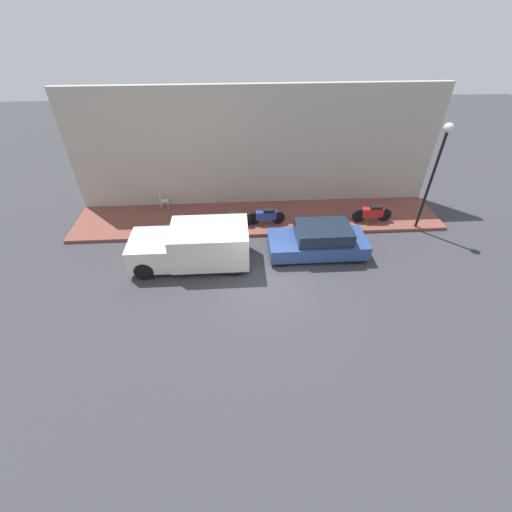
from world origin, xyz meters
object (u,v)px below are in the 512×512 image
motorcycle_black (231,219)px  motorcycle_blue (266,216)px  parked_car (319,241)px  cafe_chair (163,200)px  motorcycle_red (372,213)px  delivery_van (192,245)px  streetlamp (438,158)px

motorcycle_black → motorcycle_blue: motorcycle_blue is taller
parked_car → motorcycle_blue: bearing=42.2°
motorcycle_black → motorcycle_blue: 1.66m
motorcycle_black → motorcycle_blue: bearing=-85.5°
cafe_chair → motorcycle_black: bearing=-119.5°
parked_car → motorcycle_blue: 3.05m
parked_car → motorcycle_red: parked_car is taller
parked_car → motorcycle_red: 3.76m
parked_car → delivery_van: (-0.34, 5.31, 0.24)m
motorcycle_black → motorcycle_red: 6.78m
motorcycle_black → motorcycle_red: bearing=-89.7°
motorcycle_red → cafe_chair: (1.94, 10.28, 0.02)m
delivery_van → motorcycle_black: bearing=-33.0°
parked_car → motorcycle_blue: parked_car is taller
motorcycle_blue → parked_car: bearing=-137.8°
motorcycle_red → streetlamp: bearing=-106.7°
parked_car → motorcycle_blue: size_ratio=2.28×
streetlamp → cafe_chair: (2.54, 12.28, -2.90)m
parked_car → motorcycle_red: (2.17, -3.07, -0.03)m
motorcycle_red → streetlamp: streetlamp is taller
parked_car → cafe_chair: 8.29m
parked_car → delivery_van: 5.32m
motorcycle_blue → streetlamp: (-0.69, -7.12, 2.95)m
delivery_van → streetlamp: 10.88m
motorcycle_black → streetlamp: bearing=-93.7°
delivery_van → cafe_chair: 4.84m
parked_car → motorcycle_red: size_ratio=2.16×
parked_car → cafe_chair: (4.11, 7.20, -0.00)m
motorcycle_black → parked_car: bearing=-119.9°
parked_car → delivery_van: delivery_van is taller
motorcycle_blue → motorcycle_red: bearing=-91.0°
motorcycle_black → streetlamp: streetlamp is taller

